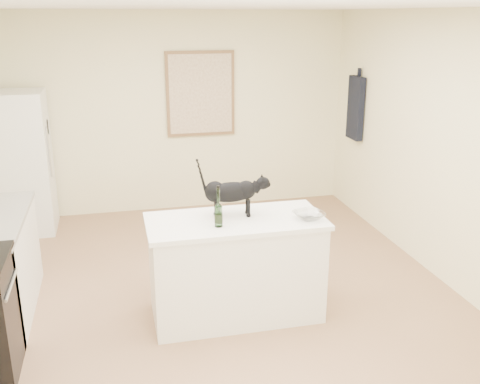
# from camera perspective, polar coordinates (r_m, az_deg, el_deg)

# --- Properties ---
(floor) EXTENTS (5.50, 5.50, 0.00)m
(floor) POSITION_cam_1_polar(r_m,az_deg,el_deg) (5.16, -2.05, -11.53)
(floor) COLOR #997051
(floor) RESTS_ON ground
(ceiling) EXTENTS (5.50, 5.50, 0.00)m
(ceiling) POSITION_cam_1_polar(r_m,az_deg,el_deg) (4.49, -2.43, 18.74)
(ceiling) COLOR white
(ceiling) RESTS_ON ground
(wall_back) EXTENTS (4.50, 0.00, 4.50)m
(wall_back) POSITION_cam_1_polar(r_m,az_deg,el_deg) (7.31, -6.46, 8.12)
(wall_back) COLOR beige
(wall_back) RESTS_ON ground
(wall_front) EXTENTS (4.50, 0.00, 4.50)m
(wall_front) POSITION_cam_1_polar(r_m,az_deg,el_deg) (2.24, 12.17, -16.11)
(wall_front) COLOR beige
(wall_front) RESTS_ON ground
(wall_right) EXTENTS (0.00, 5.50, 5.50)m
(wall_right) POSITION_cam_1_polar(r_m,az_deg,el_deg) (5.53, 21.34, 3.79)
(wall_right) COLOR beige
(wall_right) RESTS_ON ground
(island_base) EXTENTS (1.44, 0.67, 0.86)m
(island_base) POSITION_cam_1_polar(r_m,az_deg,el_deg) (4.80, -0.45, -8.08)
(island_base) COLOR white
(island_base) RESTS_ON floor
(island_top) EXTENTS (1.50, 0.70, 0.04)m
(island_top) POSITION_cam_1_polar(r_m,az_deg,el_deg) (4.62, -0.46, -3.06)
(island_top) COLOR white
(island_top) RESTS_ON island_base
(fridge) EXTENTS (0.68, 0.68, 1.70)m
(fridge) POSITION_cam_1_polar(r_m,az_deg,el_deg) (7.05, -21.85, 2.81)
(fridge) COLOR white
(fridge) RESTS_ON floor
(artwork_frame) EXTENTS (0.90, 0.03, 1.10)m
(artwork_frame) POSITION_cam_1_polar(r_m,az_deg,el_deg) (7.29, -4.12, 10.14)
(artwork_frame) COLOR brown
(artwork_frame) RESTS_ON wall_back
(artwork_canvas) EXTENTS (0.82, 0.00, 1.02)m
(artwork_canvas) POSITION_cam_1_polar(r_m,az_deg,el_deg) (7.27, -4.10, 10.12)
(artwork_canvas) COLOR beige
(artwork_canvas) RESTS_ON wall_back
(hanging_garment) EXTENTS (0.08, 0.34, 0.80)m
(hanging_garment) POSITION_cam_1_polar(r_m,az_deg,el_deg) (7.23, 11.93, 8.54)
(hanging_garment) COLOR black
(hanging_garment) RESTS_ON wall_right
(black_cat) EXTENTS (0.56, 0.22, 0.38)m
(black_cat) POSITION_cam_1_polar(r_m,az_deg,el_deg) (4.63, -0.95, -0.27)
(black_cat) COLOR black
(black_cat) RESTS_ON island_top
(wine_bottle) EXTENTS (0.07, 0.07, 0.30)m
(wine_bottle) POSITION_cam_1_polar(r_m,az_deg,el_deg) (4.41, -2.26, -1.77)
(wine_bottle) COLOR #225221
(wine_bottle) RESTS_ON island_top
(glass_bowl) EXTENTS (0.30, 0.30, 0.06)m
(glass_bowl) POSITION_cam_1_polar(r_m,az_deg,el_deg) (4.64, 7.17, -2.45)
(glass_bowl) COLOR white
(glass_bowl) RESTS_ON island_top
(fridge_paper) EXTENTS (0.04, 0.14, 0.18)m
(fridge_paper) POSITION_cam_1_polar(r_m,az_deg,el_deg) (7.01, -19.33, 6.44)
(fridge_paper) COLOR beige
(fridge_paper) RESTS_ON fridge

